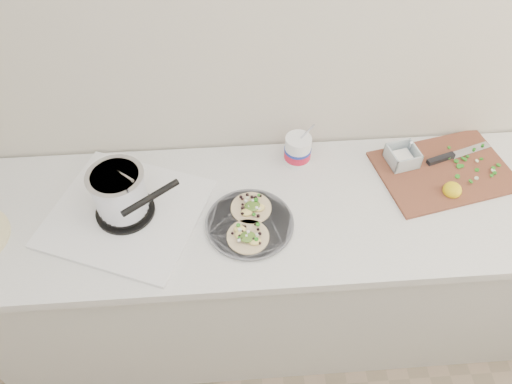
{
  "coord_description": "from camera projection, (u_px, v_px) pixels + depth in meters",
  "views": [
    {
      "loc": [
        -0.19,
        0.29,
        2.32
      ],
      "look_at": [
        -0.1,
        1.44,
        0.96
      ],
      "focal_mm": 35.0,
      "sensor_mm": 36.0,
      "label": 1
    }
  ],
  "objects": [
    {
      "name": "counter",
      "position": [
        279.0,
        268.0,
        2.17
      ],
      "size": [
        2.44,
        0.66,
        0.9
      ],
      "color": "beige",
      "rests_on": "ground"
    },
    {
      "name": "cutboard",
      "position": [
        441.0,
        167.0,
        1.92
      ],
      "size": [
        0.56,
        0.44,
        0.08
      ],
      "rotation": [
        0.0,
        0.0,
        0.21
      ],
      "color": "brown",
      "rests_on": "counter"
    },
    {
      "name": "stove",
      "position": [
        122.0,
        200.0,
        1.73
      ],
      "size": [
        0.65,
        0.63,
        0.25
      ],
      "rotation": [
        0.0,
        0.0,
        -0.39
      ],
      "color": "silver",
      "rests_on": "counter"
    },
    {
      "name": "taco_plate",
      "position": [
        250.0,
        222.0,
        1.75
      ],
      "size": [
        0.31,
        0.32,
        0.04
      ],
      "rotation": [
        0.0,
        0.0,
        -0.42
      ],
      "color": "#57585E",
      "rests_on": "counter"
    },
    {
      "name": "tub",
      "position": [
        299.0,
        149.0,
        1.91
      ],
      "size": [
        0.1,
        0.1,
        0.23
      ],
      "rotation": [
        0.0,
        0.0,
        -0.01
      ],
      "color": "white",
      "rests_on": "counter"
    }
  ]
}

